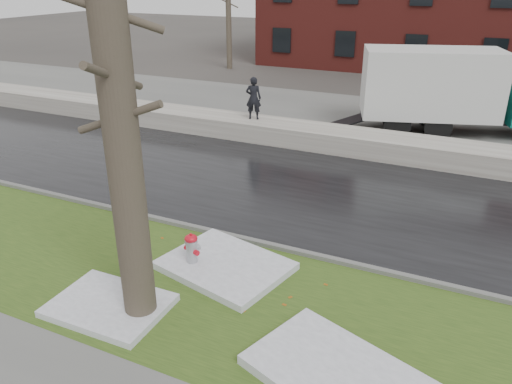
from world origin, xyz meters
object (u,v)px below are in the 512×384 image
at_px(tree, 120,122).
at_px(worker, 254,98).
at_px(fire_hydrant, 192,250).
at_px(box_truck, 457,90).

height_order(tree, worker, tree).
bearing_deg(fire_hydrant, worker, 124.84).
relative_size(tree, box_truck, 0.75).
distance_m(box_truck, worker, 8.07).
height_order(tree, box_truck, tree).
xyz_separation_m(box_truck, worker, (-7.07, -3.88, -0.19)).
height_order(fire_hydrant, tree, tree).
relative_size(fire_hydrant, worker, 0.52).
bearing_deg(box_truck, worker, -168.89).
xyz_separation_m(tree, box_truck, (4.18, 14.99, -2.06)).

